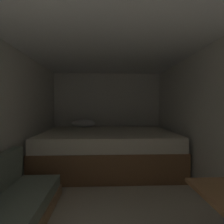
# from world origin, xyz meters

# --- Properties ---
(ground_plane) EXTENTS (6.84, 6.84, 0.00)m
(ground_plane) POSITION_xyz_m (0.00, 1.75, 0.00)
(ground_plane) COLOR beige
(wall_back) EXTENTS (2.76, 0.05, 2.05)m
(wall_back) POSITION_xyz_m (0.00, 4.20, 1.02)
(wall_back) COLOR silver
(wall_back) RESTS_ON ground
(wall_right) EXTENTS (0.05, 4.84, 2.05)m
(wall_right) POSITION_xyz_m (1.35, 1.75, 1.02)
(wall_right) COLOR silver
(wall_right) RESTS_ON ground
(ceiling_slab) EXTENTS (2.76, 4.84, 0.05)m
(ceiling_slab) POSITION_xyz_m (0.00, 1.75, 2.07)
(ceiling_slab) COLOR white
(ceiling_slab) RESTS_ON wall_left
(bed) EXTENTS (2.54, 1.80, 0.91)m
(bed) POSITION_xyz_m (-0.01, 3.23, 0.36)
(bed) COLOR brown
(bed) RESTS_ON ground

